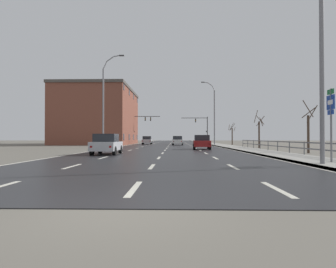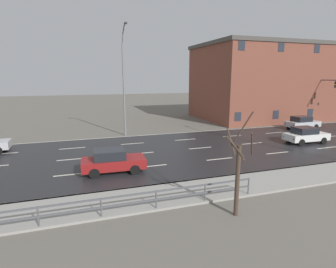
{
  "view_description": "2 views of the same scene",
  "coord_description": "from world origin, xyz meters",
  "px_view_note": "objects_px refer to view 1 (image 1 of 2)",
  "views": [
    {
      "loc": [
        1.02,
        -5.08,
        1.28
      ],
      "look_at": [
        -0.55,
        57.7,
        2.09
      ],
      "focal_mm": 30.71,
      "sensor_mm": 36.0,
      "label": 1
    },
    {
      "loc": [
        21.36,
        24.25,
        6.22
      ],
      "look_at": [
        0.0,
        31.38,
        1.49
      ],
      "focal_mm": 29.16,
      "sensor_mm": 36.0,
      "label": 2
    }
  ],
  "objects_px": {
    "street_lamp_left_bank": "(105,103)",
    "car_near_left": "(107,144)",
    "traffic_signal_right": "(202,126)",
    "highway_sign": "(331,116)",
    "car_near_right": "(147,140)",
    "brick_building": "(99,117)",
    "traffic_signal_left": "(140,124)",
    "car_far_left": "(202,142)",
    "street_lamp_foreground": "(318,45)",
    "street_lamp_midground": "(214,114)",
    "car_mid_centre": "(178,140)"
  },
  "relations": [
    {
      "from": "traffic_signal_right",
      "to": "street_lamp_left_bank",
      "type": "bearing_deg",
      "value": -117.55
    },
    {
      "from": "traffic_signal_left",
      "to": "car_far_left",
      "type": "relative_size",
      "value": 1.45
    },
    {
      "from": "highway_sign",
      "to": "car_far_left",
      "type": "distance_m",
      "value": 18.18
    },
    {
      "from": "traffic_signal_right",
      "to": "car_near_left",
      "type": "xyz_separation_m",
      "value": [
        -10.97,
        -39.81,
        -3.05
      ]
    },
    {
      "from": "street_lamp_foreground",
      "to": "car_near_left",
      "type": "relative_size",
      "value": 2.67
    },
    {
      "from": "car_mid_centre",
      "to": "street_lamp_midground",
      "type": "bearing_deg",
      "value": -13.77
    },
    {
      "from": "street_lamp_midground",
      "to": "car_near_right",
      "type": "xyz_separation_m",
      "value": [
        -11.85,
        6.89,
        -4.45
      ]
    },
    {
      "from": "traffic_signal_right",
      "to": "car_near_right",
      "type": "bearing_deg",
      "value": -150.47
    },
    {
      "from": "street_lamp_left_bank",
      "to": "car_near_left",
      "type": "bearing_deg",
      "value": -75.32
    },
    {
      "from": "street_lamp_left_bank",
      "to": "brick_building",
      "type": "xyz_separation_m",
      "value": [
        -6.68,
        22.58,
        -0.01
      ]
    },
    {
      "from": "street_lamp_foreground",
      "to": "street_lamp_midground",
      "type": "relative_size",
      "value": 1.03
    },
    {
      "from": "street_lamp_left_bank",
      "to": "traffic_signal_right",
      "type": "distance_m",
      "value": 30.84
    },
    {
      "from": "street_lamp_left_bank",
      "to": "brick_building",
      "type": "height_order",
      "value": "street_lamp_left_bank"
    },
    {
      "from": "street_lamp_midground",
      "to": "car_mid_centre",
      "type": "relative_size",
      "value": 2.58
    },
    {
      "from": "car_far_left",
      "to": "brick_building",
      "type": "height_order",
      "value": "brick_building"
    },
    {
      "from": "car_near_right",
      "to": "car_near_left",
      "type": "relative_size",
      "value": 1.0
    },
    {
      "from": "traffic_signal_left",
      "to": "car_mid_centre",
      "type": "relative_size",
      "value": 1.46
    },
    {
      "from": "traffic_signal_left",
      "to": "car_near_left",
      "type": "relative_size",
      "value": 1.46
    },
    {
      "from": "car_mid_centre",
      "to": "street_lamp_foreground",
      "type": "bearing_deg",
      "value": -79.25
    },
    {
      "from": "highway_sign",
      "to": "car_far_left",
      "type": "xyz_separation_m",
      "value": [
        -4.49,
        17.56,
        -1.51
      ]
    },
    {
      "from": "street_lamp_foreground",
      "to": "car_mid_centre",
      "type": "xyz_separation_m",
      "value": [
        -6.01,
        36.82,
        -4.63
      ]
    },
    {
      "from": "street_lamp_midground",
      "to": "car_far_left",
      "type": "xyz_separation_m",
      "value": [
        -3.56,
        -16.87,
        -4.45
      ]
    },
    {
      "from": "street_lamp_midground",
      "to": "traffic_signal_right",
      "type": "relative_size",
      "value": 1.86
    },
    {
      "from": "street_lamp_left_bank",
      "to": "highway_sign",
      "type": "bearing_deg",
      "value": -52.13
    },
    {
      "from": "highway_sign",
      "to": "car_near_right",
      "type": "distance_m",
      "value": 43.28
    },
    {
      "from": "traffic_signal_right",
      "to": "car_near_right",
      "type": "distance_m",
      "value": 13.22
    },
    {
      "from": "street_lamp_midground",
      "to": "traffic_signal_left",
      "type": "xyz_separation_m",
      "value": [
        -13.91,
        12.64,
        -1.05
      ]
    },
    {
      "from": "street_lamp_foreground",
      "to": "car_far_left",
      "type": "xyz_separation_m",
      "value": [
        -3.55,
        18.31,
        -4.63
      ]
    },
    {
      "from": "street_lamp_foreground",
      "to": "car_near_left",
      "type": "xyz_separation_m",
      "value": [
        -11.62,
        8.61,
        -4.63
      ]
    },
    {
      "from": "traffic_signal_right",
      "to": "car_mid_centre",
      "type": "relative_size",
      "value": 1.39
    },
    {
      "from": "car_near_left",
      "to": "brick_building",
      "type": "height_order",
      "value": "brick_building"
    },
    {
      "from": "street_lamp_midground",
      "to": "traffic_signal_left",
      "type": "relative_size",
      "value": 1.77
    },
    {
      "from": "highway_sign",
      "to": "brick_building",
      "type": "height_order",
      "value": "brick_building"
    },
    {
      "from": "street_lamp_left_bank",
      "to": "car_far_left",
      "type": "relative_size",
      "value": 2.7
    },
    {
      "from": "street_lamp_midground",
      "to": "highway_sign",
      "type": "bearing_deg",
      "value": -88.45
    },
    {
      "from": "car_near_right",
      "to": "street_lamp_left_bank",
      "type": "bearing_deg",
      "value": -99.95
    },
    {
      "from": "car_far_left",
      "to": "traffic_signal_left",
      "type": "bearing_deg",
      "value": 111.73
    },
    {
      "from": "car_near_right",
      "to": "car_near_left",
      "type": "xyz_separation_m",
      "value": [
        0.22,
        -33.47,
        0.0
      ]
    },
    {
      "from": "street_lamp_midground",
      "to": "car_mid_centre",
      "type": "height_order",
      "value": "street_lamp_midground"
    },
    {
      "from": "street_lamp_midground",
      "to": "car_far_left",
      "type": "height_order",
      "value": "street_lamp_midground"
    },
    {
      "from": "street_lamp_midground",
      "to": "car_mid_centre",
      "type": "xyz_separation_m",
      "value": [
        -6.01,
        1.64,
        -4.45
      ]
    },
    {
      "from": "car_near_right",
      "to": "car_near_left",
      "type": "height_order",
      "value": "same"
    },
    {
      "from": "traffic_signal_left",
      "to": "car_near_left",
      "type": "bearing_deg",
      "value": -86.67
    },
    {
      "from": "street_lamp_midground",
      "to": "street_lamp_foreground",
      "type": "bearing_deg",
      "value": -90.01
    },
    {
      "from": "highway_sign",
      "to": "traffic_signal_left",
      "type": "height_order",
      "value": "traffic_signal_left"
    },
    {
      "from": "street_lamp_left_bank",
      "to": "car_near_left",
      "type": "distance_m",
      "value": 13.75
    },
    {
      "from": "street_lamp_midground",
      "to": "traffic_signal_left",
      "type": "distance_m",
      "value": 18.83
    },
    {
      "from": "traffic_signal_left",
      "to": "car_near_left",
      "type": "distance_m",
      "value": 39.43
    },
    {
      "from": "brick_building",
      "to": "highway_sign",
      "type": "bearing_deg",
      "value": -62.33
    },
    {
      "from": "car_far_left",
      "to": "car_near_right",
      "type": "bearing_deg",
      "value": 111.63
    }
  ]
}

